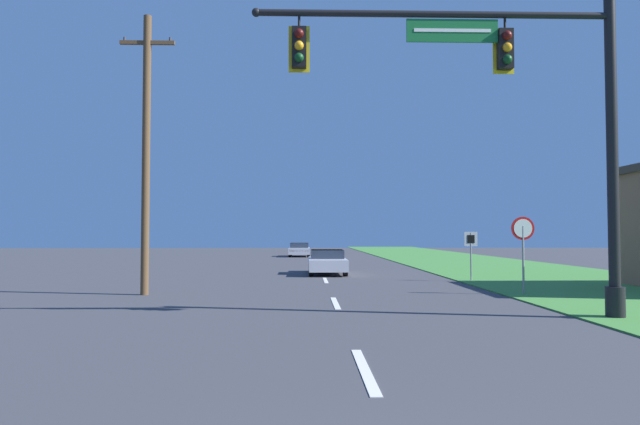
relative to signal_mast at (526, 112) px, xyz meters
name	(u,v)px	position (x,y,z in m)	size (l,w,h in m)	color
grass_verge_right	(504,268)	(6.15, 19.11, -4.85)	(10.00, 110.00, 0.04)	#428438
road_center_line	(325,280)	(-4.35, 11.11, -4.86)	(0.16, 34.80, 0.01)	silver
signal_mast	(526,112)	(0.00, 0.00, 0.00)	(8.75, 0.47, 8.02)	black
car_ahead	(327,262)	(-4.13, 15.11, -4.26)	(1.84, 4.60, 1.19)	black
far_car	(299,250)	(-5.74, 37.30, -4.26)	(1.82, 4.49, 1.19)	black
stop_sign	(523,237)	(1.92, 5.27, -3.00)	(0.76, 0.07, 2.50)	gray
route_sign_post	(471,245)	(1.75, 10.58, -3.34)	(0.55, 0.06, 2.03)	gray
utility_pole_near	(146,149)	(-10.44, 5.53, -0.11)	(1.80, 0.26, 9.20)	brown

